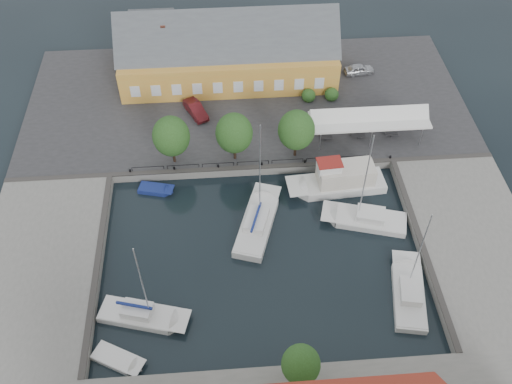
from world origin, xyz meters
TOP-DOWN VIEW (x-y plane):
  - ground at (0.00, 0.00)m, footprint 140.00×140.00m
  - north_quay at (0.00, 23.00)m, footprint 56.00×26.00m
  - west_quay at (-22.00, -2.00)m, footprint 12.00×24.00m
  - east_quay at (22.00, -2.00)m, footprint 12.00×24.00m
  - quay_edge_fittings at (0.02, 4.75)m, footprint 56.00×24.72m
  - warehouse at (-2.60, 28.36)m, footprint 28.56×14.00m
  - tent_canopy at (14.00, 14.50)m, footprint 14.00×4.00m
  - quay_trees at (-2.00, 12.00)m, footprint 18.20×4.20m
  - car_silver at (15.66, 27.47)m, footprint 4.28×2.16m
  - car_red at (-6.50, 20.38)m, footprint 3.41×4.80m
  - center_sailboat at (-0.12, 2.46)m, footprint 5.97×10.48m
  - trawler at (9.55, 7.39)m, footprint 11.40×4.07m
  - east_boat_a at (11.53, 2.20)m, footprint 9.46×5.36m
  - east_boat_c at (13.68, -7.23)m, footprint 4.41×9.31m
  - west_boat_d at (-11.67, -7.79)m, footprint 8.82×4.74m
  - launch_sw at (-13.57, -11.96)m, footprint 5.05×3.84m
  - launch_nw at (-11.17, 8.44)m, footprint 4.19×2.46m

SIDE VIEW (x-z plane):
  - ground at x=0.00m, z-range 0.00..0.00m
  - launch_nw at x=-11.17m, z-range -0.35..0.53m
  - launch_sw at x=-13.57m, z-range -0.40..0.58m
  - east_boat_c at x=13.68m, z-range -5.46..5.98m
  - east_boat_a at x=11.53m, z-range -6.11..6.63m
  - west_boat_d at x=-11.67m, z-range -5.44..5.98m
  - center_sailboat at x=-0.12m, z-range -6.53..7.26m
  - north_quay at x=0.00m, z-range 0.00..1.00m
  - west_quay at x=-22.00m, z-range 0.00..1.00m
  - east_quay at x=22.00m, z-range 0.00..1.00m
  - trawler at x=9.55m, z-range -1.48..3.52m
  - quay_edge_fittings at x=0.02m, z-range 0.86..1.26m
  - car_silver at x=15.66m, z-range 1.00..2.40m
  - car_red at x=-6.50m, z-range 1.00..2.50m
  - tent_canopy at x=14.00m, z-range 2.27..5.10m
  - warehouse at x=-2.60m, z-range -0.35..9.20m
  - quay_trees at x=-2.00m, z-range 1.73..8.03m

